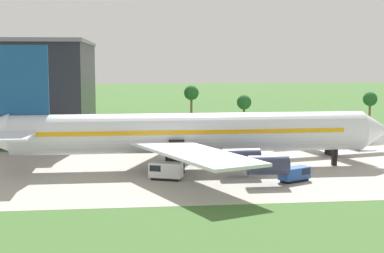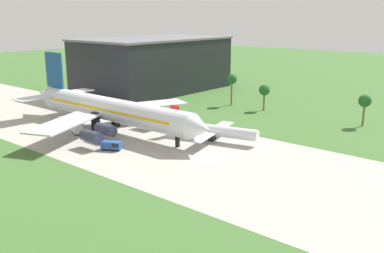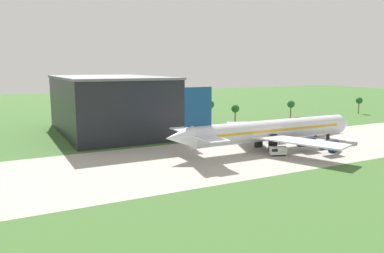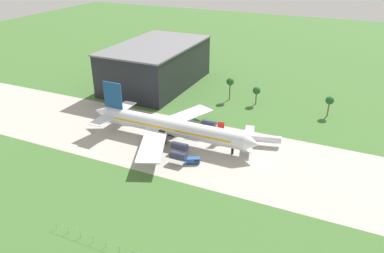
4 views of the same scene
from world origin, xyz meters
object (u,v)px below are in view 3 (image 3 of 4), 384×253
at_px(regional_aircraft, 313,129).
at_px(catering_van, 334,148).
at_px(terminal_building, 109,104).
at_px(jet_airliner, 270,130).
at_px(baggage_tug, 278,151).

distance_m(regional_aircraft, catering_van, 25.10).
distance_m(catering_van, terminal_building, 83.08).
bearing_deg(jet_airliner, baggage_tug, -114.11).
relative_size(baggage_tug, catering_van, 1.02).
distance_m(baggage_tug, terminal_building, 70.12).
bearing_deg(regional_aircraft, jet_airliner, -160.88).
relative_size(jet_airliner, regional_aircraft, 2.94).
distance_m(jet_airliner, catering_van, 19.56).
bearing_deg(jet_airliner, regional_aircraft, 19.12).
bearing_deg(terminal_building, jet_airliner, -56.12).
bearing_deg(jet_airliner, terminal_building, 123.88).
height_order(jet_airliner, terminal_building, terminal_building).
height_order(jet_airliner, catering_van, jet_airliner).
relative_size(baggage_tug, terminal_building, 0.09).
height_order(catering_van, terminal_building, terminal_building).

